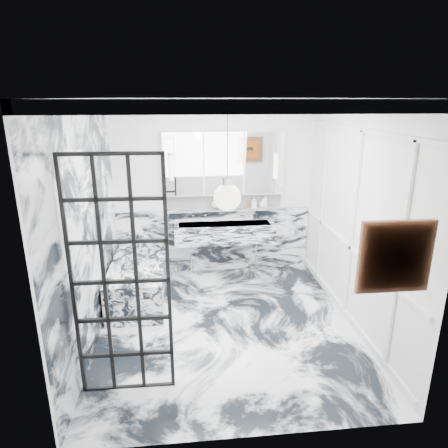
{
  "coord_description": "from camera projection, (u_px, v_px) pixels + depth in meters",
  "views": [
    {
      "loc": [
        -0.5,
        -4.5,
        2.81
      ],
      "look_at": [
        0.03,
        0.5,
        1.21
      ],
      "focal_mm": 32.0,
      "sensor_mm": 36.0,
      "label": 1
    }
  ],
  "objects": [
    {
      "name": "sconce_right",
      "position": [
        276.0,
        166.0,
        6.27
      ],
      "size": [
        0.07,
        0.07,
        0.4
      ],
      "primitive_type": "cylinder",
      "color": "white",
      "rests_on": "mirror_cabinet"
    },
    {
      "name": "ledge",
      "position": [
        224.0,
        209.0,
        6.48
      ],
      "size": [
        1.9,
        0.14,
        0.04
      ],
      "primitive_type": "cube",
      "color": "silver",
      "rests_on": "wall_back"
    },
    {
      "name": "subway_tile",
      "position": [
        223.0,
        201.0,
        6.5
      ],
      "size": [
        1.9,
        0.03,
        0.23
      ],
      "primitive_type": "cube",
      "color": "white",
      "rests_on": "wall_back"
    },
    {
      "name": "bathtub",
      "position": [
        139.0,
        280.0,
        5.81
      ],
      "size": [
        0.75,
        1.65,
        0.55
      ],
      "primitive_type": "cube",
      "color": "silver",
      "rests_on": "floor"
    },
    {
      "name": "crittall_door",
      "position": [
        121.0,
        282.0,
        3.69
      ],
      "size": [
        0.88,
        0.05,
        2.36
      ],
      "primitive_type": null,
      "rotation": [
        0.0,
        0.0,
        -0.01
      ],
      "color": "black",
      "rests_on": "floor"
    },
    {
      "name": "pendant_light",
      "position": [
        227.0,
        197.0,
        3.37
      ],
      "size": [
        0.23,
        0.23,
        0.23
      ],
      "primitive_type": "sphere",
      "color": "white",
      "rests_on": "ceiling"
    },
    {
      "name": "soap_bottle_a",
      "position": [
        265.0,
        201.0,
        6.5
      ],
      "size": [
        0.1,
        0.1,
        0.22
      ],
      "primitive_type": "imported",
      "rotation": [
        0.0,
        0.0,
        -0.24
      ],
      "color": "#8C5919",
      "rests_on": "ledge"
    },
    {
      "name": "amber_bottle",
      "position": [
        248.0,
        205.0,
        6.49
      ],
      "size": [
        0.04,
        0.04,
        0.1
      ],
      "primitive_type": "cylinder",
      "color": "#8C5919",
      "rests_on": "ledge"
    },
    {
      "name": "wall_front",
      "position": [
        252.0,
        291.0,
        3.03
      ],
      "size": [
        3.6,
        0.0,
        3.6
      ],
      "primitive_type": "plane",
      "rotation": [
        -1.57,
        0.0,
        0.0
      ],
      "color": "white",
      "rests_on": "floor"
    },
    {
      "name": "flower_vase",
      "position": [
        144.0,
        281.0,
        4.99
      ],
      "size": [
        0.09,
        0.09,
        0.12
      ],
      "primitive_type": "cylinder",
      "color": "silver",
      "rests_on": "bathtub"
    },
    {
      "name": "wall_left",
      "position": [
        88.0,
        226.0,
        4.58
      ],
      "size": [
        0.0,
        3.6,
        3.6
      ],
      "primitive_type": "plane",
      "rotation": [
        1.57,
        0.0,
        1.57
      ],
      "color": "white",
      "rests_on": "floor"
    },
    {
      "name": "panel_molding",
      "position": [
        353.0,
        225.0,
        4.93
      ],
      "size": [
        0.03,
        3.4,
        2.3
      ],
      "primitive_type": "cube",
      "color": "white",
      "rests_on": "floor"
    },
    {
      "name": "soap_bottle_c",
      "position": [
        263.0,
        203.0,
        6.51
      ],
      "size": [
        0.14,
        0.14,
        0.16
      ],
      "primitive_type": "imported",
      "rotation": [
        0.0,
        0.0,
        -0.11
      ],
      "color": "silver",
      "rests_on": "ledge"
    },
    {
      "name": "mirror_cabinet",
      "position": [
        223.0,
        163.0,
        6.26
      ],
      "size": [
        1.9,
        0.16,
        1.0
      ],
      "primitive_type": "cube",
      "color": "white",
      "rests_on": "wall_back"
    },
    {
      "name": "floor",
      "position": [
        226.0,
        325.0,
        5.16
      ],
      "size": [
        3.6,
        3.6,
        0.0
      ],
      "primitive_type": "plane",
      "color": "white",
      "rests_on": "ground"
    },
    {
      "name": "soap_bottle_b",
      "position": [
        254.0,
        202.0,
        6.49
      ],
      "size": [
        0.1,
        0.1,
        0.18
      ],
      "primitive_type": "imported",
      "rotation": [
        0.0,
        0.0,
        -0.18
      ],
      "color": "#4C4C51",
      "rests_on": "ledge"
    },
    {
      "name": "artwork",
      "position": [
        395.0,
        257.0,
        3.12
      ],
      "size": [
        0.5,
        0.05,
        0.5
      ],
      "primitive_type": "cube",
      "color": "#C74C14",
      "rests_on": "wall_front"
    },
    {
      "name": "marble_clad_back",
      "position": [
        214.0,
        240.0,
        6.69
      ],
      "size": [
        3.18,
        0.05,
        1.05
      ],
      "primitive_type": "cube",
      "color": "white",
      "rests_on": "floor"
    },
    {
      "name": "trough_sink",
      "position": [
        225.0,
        233.0,
        6.43
      ],
      "size": [
        1.6,
        0.45,
        0.3
      ],
      "primitive_type": "cube",
      "color": "silver",
      "rests_on": "wall_back"
    },
    {
      "name": "sconce_left",
      "position": [
        171.0,
        168.0,
        6.1
      ],
      "size": [
        0.07,
        0.07,
        0.4
      ],
      "primitive_type": "cylinder",
      "color": "white",
      "rests_on": "mirror_cabinet"
    },
    {
      "name": "face_pot",
      "position": [
        215.0,
        204.0,
        6.43
      ],
      "size": [
        0.13,
        0.13,
        0.13
      ],
      "primitive_type": "sphere",
      "color": "white",
      "rests_on": "ledge"
    },
    {
      "name": "wall_back",
      "position": [
        214.0,
        189.0,
        6.44
      ],
      "size": [
        3.6,
        0.0,
        3.6
      ],
      "primitive_type": "plane",
      "rotation": [
        1.57,
        0.0,
        0.0
      ],
      "color": "white",
      "rests_on": "floor"
    },
    {
      "name": "marble_clad_left",
      "position": [
        90.0,
        231.0,
        4.6
      ],
      "size": [
        0.02,
        3.56,
        2.68
      ],
      "primitive_type": "cube",
      "color": "white",
      "rests_on": "floor"
    },
    {
      "name": "wall_right",
      "position": [
        355.0,
        218.0,
        4.9
      ],
      "size": [
        0.0,
        3.6,
        3.6
      ],
      "primitive_type": "plane",
      "rotation": [
        1.57,
        0.0,
        -1.57
      ],
      "color": "white",
      "rests_on": "floor"
    },
    {
      "name": "ceiling",
      "position": [
        226.0,
        98.0,
        4.31
      ],
      "size": [
        3.6,
        3.6,
        0.0
      ],
      "primitive_type": "plane",
      "rotation": [
        3.14,
        0.0,
        0.0
      ],
      "color": "white",
      "rests_on": "wall_back"
    }
  ]
}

